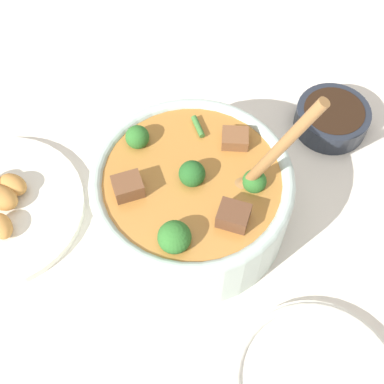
# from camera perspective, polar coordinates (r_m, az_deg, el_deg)

# --- Properties ---
(ground_plane) EXTENTS (4.00, 4.00, 0.00)m
(ground_plane) POSITION_cam_1_polar(r_m,az_deg,el_deg) (0.69, 0.00, -2.72)
(ground_plane) COLOR silver
(stew_bowl) EXTENTS (0.24, 0.24, 0.24)m
(stew_bowl) POSITION_cam_1_polar(r_m,az_deg,el_deg) (0.64, 0.02, -0.37)
(stew_bowl) COLOR #B2C6BC
(stew_bowl) RESTS_ON ground_plane
(condiment_bowl) EXTENTS (0.10, 0.10, 0.04)m
(condiment_bowl) POSITION_cam_1_polar(r_m,az_deg,el_deg) (0.78, 14.72, 7.69)
(condiment_bowl) COLOR #232833
(condiment_bowl) RESTS_ON ground_plane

